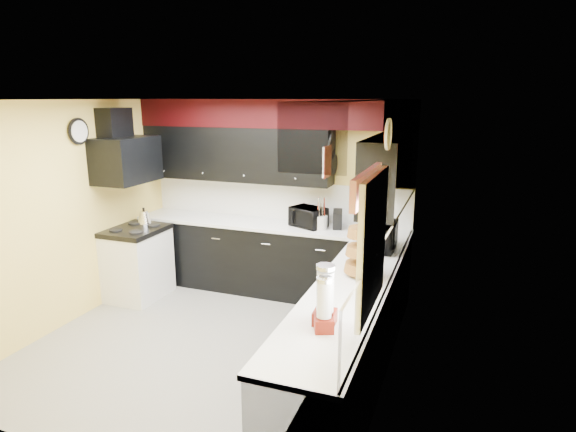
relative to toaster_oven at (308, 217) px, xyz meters
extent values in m
plane|color=gray|center=(-0.54, -1.51, -1.06)|extent=(3.60, 3.60, 0.00)
cube|color=#E0C666|center=(-0.54, 0.29, 0.19)|extent=(3.60, 0.06, 2.50)
cube|color=#E0C666|center=(1.26, -1.51, 0.19)|extent=(0.06, 3.60, 2.50)
cube|color=#E0C666|center=(-2.34, -1.51, 0.19)|extent=(0.06, 3.60, 2.50)
cube|color=white|center=(-0.54, -1.51, 1.44)|extent=(3.60, 3.60, 0.06)
cube|color=black|center=(-0.54, -0.01, -0.61)|extent=(3.60, 0.60, 0.90)
cube|color=black|center=(0.96, -1.81, -0.61)|extent=(0.60, 3.00, 0.90)
cube|color=white|center=(-0.54, -0.01, -0.14)|extent=(3.62, 0.64, 0.04)
cube|color=white|center=(0.96, -1.81, -0.14)|extent=(0.64, 3.02, 0.04)
cube|color=white|center=(-0.54, 0.28, 0.13)|extent=(3.60, 0.02, 0.50)
cube|color=white|center=(1.25, -1.51, 0.13)|extent=(0.02, 3.60, 0.50)
cube|color=black|center=(-1.04, 0.11, 0.74)|extent=(2.60, 0.35, 0.70)
cube|color=black|center=(1.09, -0.61, 0.74)|extent=(0.35, 1.80, 0.70)
cube|color=black|center=(-0.54, 0.11, 1.26)|extent=(3.60, 0.36, 0.35)
cube|color=black|center=(1.08, -1.69, 1.26)|extent=(0.36, 3.24, 0.35)
cube|color=white|center=(-2.04, -0.76, -0.63)|extent=(0.60, 0.75, 0.86)
cube|color=black|center=(-2.04, -0.76, -0.17)|extent=(0.62, 0.77, 0.06)
cube|color=black|center=(-2.09, -0.76, 0.72)|extent=(0.50, 0.78, 0.55)
cube|color=black|center=(-2.22, -0.76, 1.14)|extent=(0.24, 0.40, 0.40)
cube|color=red|center=(1.19, -2.41, 0.89)|extent=(0.04, 0.88, 0.20)
cube|color=white|center=(0.29, -0.21, 0.74)|extent=(0.03, 0.26, 0.35)
imported|color=black|center=(0.00, 0.00, 0.00)|extent=(0.53, 0.49, 0.25)
imported|color=black|center=(1.00, -0.62, 0.02)|extent=(0.37, 0.53, 0.29)
cylinder|color=silver|center=(0.19, -0.07, -0.04)|extent=(0.20, 0.20, 0.17)
cube|color=black|center=(0.39, -0.01, 0.00)|extent=(0.14, 0.18, 0.24)
camera|label=1|loc=(1.79, -5.57, 1.46)|focal=30.00mm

